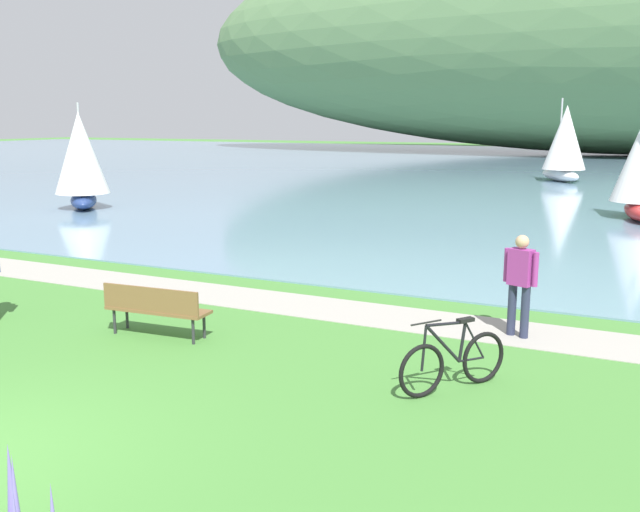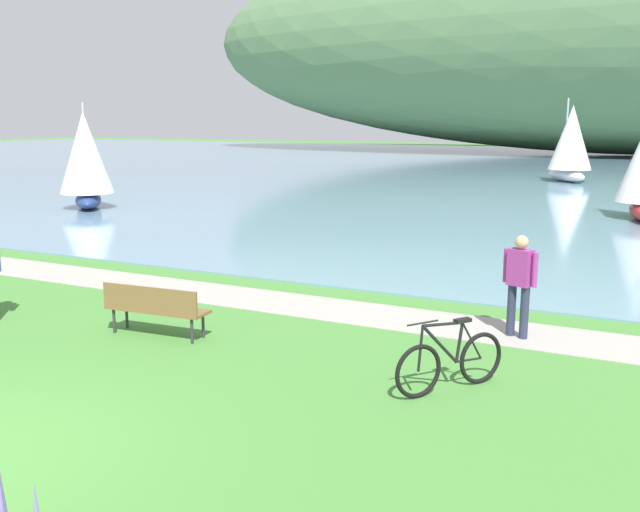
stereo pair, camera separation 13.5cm
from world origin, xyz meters
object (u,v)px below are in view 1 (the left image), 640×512
at_px(person_at_shoreline, 520,279).
at_px(sailboat_mid_bay, 81,159).
at_px(park_bench_near_camera, 155,307).
at_px(bicycle_leaning_near_bench, 453,361).
at_px(sailboat_toward_hillside, 565,142).

relative_size(person_at_shoreline, sailboat_mid_bay, 0.41).
xyz_separation_m(park_bench_near_camera, sailboat_mid_bay, (-13.26, 11.97, 1.47)).
bearing_deg(person_at_shoreline, sailboat_mid_bay, 153.38).
height_order(bicycle_leaning_near_bench, sailboat_toward_hillside, sailboat_toward_hillside).
xyz_separation_m(person_at_shoreline, sailboat_toward_hillside, (-3.08, 30.55, 1.26)).
relative_size(bicycle_leaning_near_bench, sailboat_mid_bay, 0.36).
distance_m(sailboat_mid_bay, sailboat_toward_hillside, 26.30).
relative_size(bicycle_leaning_near_bench, person_at_shoreline, 0.87).
xyz_separation_m(sailboat_mid_bay, sailboat_toward_hillside, (15.55, 21.21, 0.25)).
bearing_deg(bicycle_leaning_near_bench, sailboat_mid_bay, 146.56).
height_order(park_bench_near_camera, bicycle_leaning_near_bench, bicycle_leaning_near_bench).
distance_m(bicycle_leaning_near_bench, sailboat_toward_hillside, 33.45).
bearing_deg(park_bench_near_camera, sailboat_toward_hillside, 86.06).
relative_size(park_bench_near_camera, sailboat_toward_hillside, 0.39).
relative_size(sailboat_mid_bay, sailboat_toward_hillside, 0.89).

